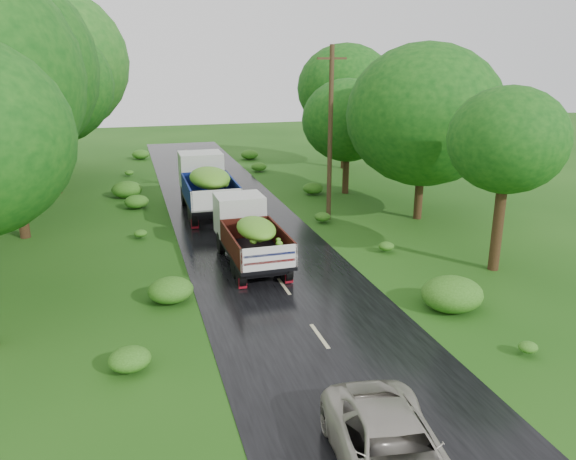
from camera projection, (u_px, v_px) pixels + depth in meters
name	position (u px, v px, depth m)	size (l,w,h in m)	color
ground	(375.00, 414.00, 13.31)	(120.00, 120.00, 0.00)	#17440E
road	(309.00, 322.00, 17.89)	(6.50, 80.00, 0.02)	black
road_lines	(300.00, 309.00, 18.81)	(0.12, 69.60, 0.00)	#BFB78C
truck_near	(249.00, 230.00, 22.67)	(2.15, 5.84, 2.44)	black
truck_far	(206.00, 182.00, 30.15)	(2.52, 6.93, 2.91)	black
car	(393.00, 454.00, 11.00)	(2.13, 4.61, 1.28)	#A7A095
utility_pole	(330.00, 133.00, 27.91)	(1.52, 0.25, 8.67)	#382616
trees_left	(10.00, 77.00, 28.27)	(6.91, 32.90, 9.86)	black
trees_right	(386.00, 109.00, 31.77)	(6.41, 24.73, 7.57)	black
shrubs	(249.00, 231.00, 26.05)	(11.90, 44.00, 0.70)	#295C15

